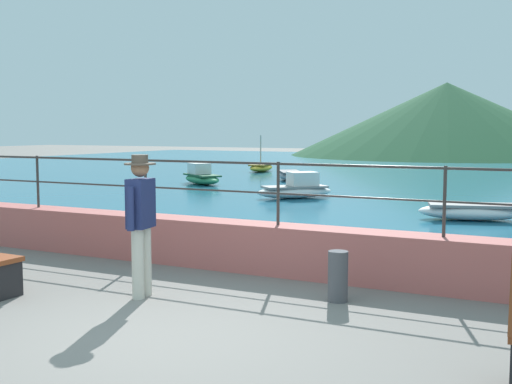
# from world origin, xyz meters

# --- Properties ---
(ground_plane) EXTENTS (120.00, 120.00, 0.00)m
(ground_plane) POSITION_xyz_m (0.00, 0.00, 0.00)
(ground_plane) COLOR slate
(promenade_wall) EXTENTS (20.00, 0.56, 0.70)m
(promenade_wall) POSITION_xyz_m (0.00, 3.20, 0.35)
(promenade_wall) COLOR #BC605B
(promenade_wall) RESTS_ON ground
(railing) EXTENTS (18.44, 0.04, 0.90)m
(railing) POSITION_xyz_m (0.00, 3.20, 1.34)
(railing) COLOR #383330
(railing) RESTS_ON promenade_wall
(lake_water) EXTENTS (64.00, 44.32, 0.06)m
(lake_water) POSITION_xyz_m (0.00, 25.84, 0.03)
(lake_water) COLOR #236B89
(lake_water) RESTS_ON ground
(hill_secondary) EXTENTS (24.15, 24.15, 5.67)m
(hill_secondary) POSITION_xyz_m (-5.32, 45.87, 2.83)
(hill_secondary) COLOR #1E4C2D
(hill_secondary) RESTS_ON ground
(person_walking) EXTENTS (0.38, 0.57, 1.75)m
(person_walking) POSITION_xyz_m (-0.95, 1.27, 0.98)
(person_walking) COLOR beige
(person_walking) RESTS_ON ground
(bollard) EXTENTS (0.24, 0.24, 0.61)m
(bollard) POSITION_xyz_m (1.27, 2.15, 0.30)
(bollard) COLOR #4C4C51
(bollard) RESTS_ON ground
(boat_0) EXTENTS (2.25, 2.27, 0.76)m
(boat_0) POSITION_xyz_m (-3.50, 12.10, 0.33)
(boat_0) COLOR white
(boat_0) RESTS_ON lake_water
(boat_1) EXTENTS (2.39, 2.07, 0.76)m
(boat_1) POSITION_xyz_m (-8.51, 15.01, 0.33)
(boat_1) COLOR #338C59
(boat_1) RESTS_ON lake_water
(boat_2) EXTENTS (1.96, 2.43, 0.36)m
(boat_2) POSITION_xyz_m (-6.32, 18.11, 0.26)
(boat_2) COLOR gray
(boat_2) RESTS_ON lake_water
(boat_3) EXTENTS (1.30, 2.42, 1.72)m
(boat_3) POSITION_xyz_m (-9.64, 22.28, 0.26)
(boat_3) COLOR gold
(boat_3) RESTS_ON lake_water
(boat_4) EXTENTS (2.46, 1.50, 0.36)m
(boat_4) POSITION_xyz_m (1.75, 9.66, 0.26)
(boat_4) COLOR white
(boat_4) RESTS_ON lake_water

